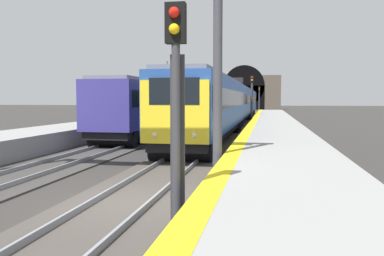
{
  "coord_description": "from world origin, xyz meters",
  "views": [
    {
      "loc": [
        -9.8,
        -3.49,
        2.65
      ],
      "look_at": [
        8.69,
        -0.13,
        1.33
      ],
      "focal_mm": 38.75,
      "sensor_mm": 36.0,
      "label": 1
    }
  ],
  "objects_px": {
    "railway_signal_mid": "(252,95)",
    "overhead_signal_gantry": "(81,16)",
    "railway_signal_far": "(259,96)",
    "catenary_mast_far": "(172,90)",
    "train_main_approaching": "(234,102)",
    "train_adjacent_platform": "(185,103)",
    "railway_signal_near": "(176,100)",
    "catenary_mast_near": "(168,88)"
  },
  "relations": [
    {
      "from": "railway_signal_mid",
      "to": "overhead_signal_gantry",
      "type": "distance_m",
      "value": 33.75
    },
    {
      "from": "railway_signal_mid",
      "to": "railway_signal_far",
      "type": "height_order",
      "value": "railway_signal_far"
    },
    {
      "from": "railway_signal_mid",
      "to": "catenary_mast_far",
      "type": "height_order",
      "value": "catenary_mast_far"
    },
    {
      "from": "railway_signal_mid",
      "to": "catenary_mast_far",
      "type": "bearing_deg",
      "value": -141.32
    },
    {
      "from": "train_main_approaching",
      "to": "railway_signal_mid",
      "type": "xyz_separation_m",
      "value": [
        1.21,
        -1.8,
        0.77
      ]
    },
    {
      "from": "railway_signal_mid",
      "to": "overhead_signal_gantry",
      "type": "bearing_deg",
      "value": -7.06
    },
    {
      "from": "overhead_signal_gantry",
      "to": "railway_signal_mid",
      "type": "bearing_deg",
      "value": -7.06
    },
    {
      "from": "train_adjacent_platform",
      "to": "railway_signal_far",
      "type": "xyz_separation_m",
      "value": [
        46.62,
        -6.48,
        0.95
      ]
    },
    {
      "from": "overhead_signal_gantry",
      "to": "train_adjacent_platform",
      "type": "bearing_deg",
      "value": 4.69
    },
    {
      "from": "railway_signal_near",
      "to": "catenary_mast_far",
      "type": "height_order",
      "value": "catenary_mast_far"
    },
    {
      "from": "train_main_approaching",
      "to": "railway_signal_far",
      "type": "xyz_separation_m",
      "value": [
        42.91,
        -1.8,
        0.9
      ]
    },
    {
      "from": "railway_signal_far",
      "to": "catenary_mast_near",
      "type": "bearing_deg",
      "value": -23.56
    },
    {
      "from": "train_main_approaching",
      "to": "overhead_signal_gantry",
      "type": "bearing_deg",
      "value": -3.7
    },
    {
      "from": "train_main_approaching",
      "to": "catenary_mast_near",
      "type": "xyz_separation_m",
      "value": [
        14.0,
        10.81,
        1.9
      ]
    },
    {
      "from": "catenary_mast_far",
      "to": "catenary_mast_near",
      "type": "bearing_deg",
      "value": 179.82
    },
    {
      "from": "railway_signal_mid",
      "to": "catenary_mast_near",
      "type": "distance_m",
      "value": 17.99
    },
    {
      "from": "catenary_mast_near",
      "to": "railway_signal_far",
      "type": "bearing_deg",
      "value": -23.56
    },
    {
      "from": "train_main_approaching",
      "to": "catenary_mast_far",
      "type": "bearing_deg",
      "value": -147.05
    },
    {
      "from": "overhead_signal_gantry",
      "to": "catenary_mast_far",
      "type": "relative_size",
      "value": 1.17
    },
    {
      "from": "train_main_approaching",
      "to": "train_adjacent_platform",
      "type": "distance_m",
      "value": 5.97
    },
    {
      "from": "train_adjacent_platform",
      "to": "railway_signal_mid",
      "type": "relative_size",
      "value": 8.21
    },
    {
      "from": "railway_signal_far",
      "to": "railway_signal_mid",
      "type": "bearing_deg",
      "value": 0.0
    },
    {
      "from": "train_adjacent_platform",
      "to": "railway_signal_near",
      "type": "xyz_separation_m",
      "value": [
        -33.34,
        -6.48,
        0.41
      ]
    },
    {
      "from": "train_main_approaching",
      "to": "catenary_mast_far",
      "type": "xyz_separation_m",
      "value": [
        16.95,
        10.8,
        1.7
      ]
    },
    {
      "from": "railway_signal_far",
      "to": "catenary_mast_near",
      "type": "relative_size",
      "value": 0.65
    },
    {
      "from": "catenary_mast_near",
      "to": "train_main_approaching",
      "type": "bearing_deg",
      "value": -142.33
    },
    {
      "from": "railway_signal_near",
      "to": "railway_signal_far",
      "type": "relative_size",
      "value": 0.84
    },
    {
      "from": "train_main_approaching",
      "to": "catenary_mast_far",
      "type": "height_order",
      "value": "catenary_mast_far"
    },
    {
      "from": "train_adjacent_platform",
      "to": "catenary_mast_far",
      "type": "xyz_separation_m",
      "value": [
        20.66,
        6.12,
        1.75
      ]
    },
    {
      "from": "catenary_mast_far",
      "to": "train_adjacent_platform",
      "type": "bearing_deg",
      "value": -163.49
    },
    {
      "from": "railway_signal_near",
      "to": "railway_signal_mid",
      "type": "distance_m",
      "value": 38.26
    },
    {
      "from": "railway_signal_mid",
      "to": "train_main_approaching",
      "type": "bearing_deg",
      "value": -56.04
    },
    {
      "from": "railway_signal_mid",
      "to": "catenary_mast_far",
      "type": "distance_m",
      "value": 20.18
    },
    {
      "from": "train_main_approaching",
      "to": "railway_signal_far",
      "type": "relative_size",
      "value": 11.15
    },
    {
      "from": "railway_signal_mid",
      "to": "catenary_mast_near",
      "type": "bearing_deg",
      "value": -135.4
    },
    {
      "from": "railway_signal_near",
      "to": "catenary_mast_far",
      "type": "relative_size",
      "value": 0.58
    },
    {
      "from": "railway_signal_near",
      "to": "railway_signal_mid",
      "type": "height_order",
      "value": "railway_signal_mid"
    },
    {
      "from": "catenary_mast_far",
      "to": "overhead_signal_gantry",
      "type": "bearing_deg",
      "value": -170.24
    },
    {
      "from": "railway_signal_near",
      "to": "catenary_mast_far",
      "type": "bearing_deg",
      "value": -166.87
    },
    {
      "from": "railway_signal_far",
      "to": "overhead_signal_gantry",
      "type": "bearing_deg",
      "value": -3.15
    },
    {
      "from": "railway_signal_mid",
      "to": "railway_signal_near",
      "type": "bearing_deg",
      "value": 0.0
    },
    {
      "from": "railway_signal_near",
      "to": "overhead_signal_gantry",
      "type": "height_order",
      "value": "overhead_signal_gantry"
    }
  ]
}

